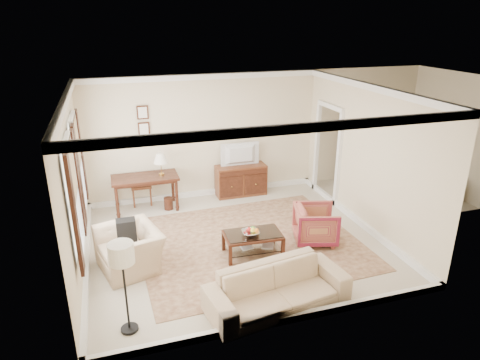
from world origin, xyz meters
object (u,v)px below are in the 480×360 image
tv (241,148)px  writing_desk (145,181)px  sofa (278,282)px  sideboard (241,180)px  striped_armchair (316,223)px  coffee_table (253,238)px  club_armchair (129,243)px

tv → writing_desk: bearing=4.5°
sofa → sideboard: bearing=71.1°
tv → striped_armchair: 2.85m
sideboard → tv: bearing=-90.0°
tv → striped_armchair: tv is taller
writing_desk → striped_armchair: bearing=-40.1°
tv → coffee_table: (-0.65, -2.76, -0.86)m
tv → sofa: size_ratio=0.42×
striped_armchair → sofa: size_ratio=0.37×
coffee_table → club_armchair: (-2.15, 0.21, 0.15)m
sideboard → tv: tv is taller
writing_desk → striped_armchair: striped_armchair is taller
writing_desk → tv: size_ratio=1.61×
writing_desk → tv: bearing=4.5°
writing_desk → sideboard: 2.31m
coffee_table → club_armchair: size_ratio=0.96×
coffee_table → club_armchair: bearing=174.3°
writing_desk → club_armchair: 2.43m
coffee_table → writing_desk: bearing=122.4°
club_armchair → writing_desk: bearing=152.8°
striped_armchair → sideboard: bearing=29.8°
coffee_table → striped_armchair: size_ratio=1.33×
striped_armchair → sofa: (-1.44, -1.63, 0.02)m
club_armchair → coffee_table: bearing=69.4°
striped_armchair → club_armchair: (-3.46, 0.11, 0.08)m
writing_desk → coffee_table: bearing=-57.6°
club_armchair → sofa: club_armchair is taller
writing_desk → sideboard: bearing=5.0°
tv → striped_armchair: bearing=103.9°
striped_armchair → sofa: 2.18m
sideboard → striped_armchair: striped_armchair is taller
sideboard → club_armchair: bearing=-137.5°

